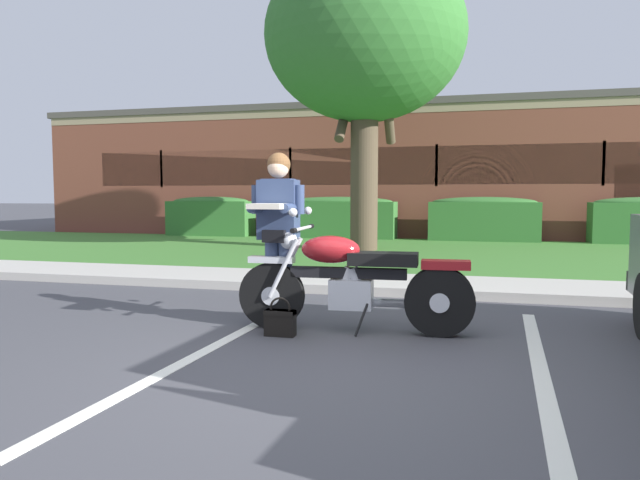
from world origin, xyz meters
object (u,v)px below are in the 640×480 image
motorcycle (363,282)px  brick_building (445,174)px  hedge_center_left (339,217)px  handbag (280,320)px  hedge_center_right (483,219)px  hedge_left (211,216)px  rider_person (278,224)px  shade_tree (365,38)px

motorcycle → brick_building: brick_building is taller
motorcycle → hedge_center_left: 11.47m
handbag → brick_building: (0.60, 17.20, 1.90)m
hedge_center_right → hedge_left: bearing=180.0°
hedge_left → hedge_center_right: (8.06, -0.00, 0.00)m
motorcycle → brick_building: 16.93m
rider_person → hedge_center_left: size_ratio=0.52×
motorcycle → hedge_center_right: hedge_center_right is taller
shade_tree → hedge_left: shade_tree is taller
rider_person → hedge_center_right: 11.30m
rider_person → hedge_left: (-6.00, 11.10, -0.36)m
rider_person → hedge_center_right: (2.06, 11.10, -0.36)m
rider_person → shade_tree: size_ratio=0.26×
brick_building → motorcycle: bearing=-89.6°
rider_person → shade_tree: 8.45m
motorcycle → shade_tree: shade_tree is taller
handbag → shade_tree: (-0.71, 7.93, 4.58)m
rider_person → shade_tree: bearing=94.3°
hedge_center_right → brick_building: size_ratio=0.11×
hedge_center_right → hedge_center_left: bearing=180.0°
rider_person → hedge_center_right: rider_person is taller
hedge_left → hedge_center_right: same height
shade_tree → brick_building: 9.74m
rider_person → brick_building: (0.74, 16.84, 1.04)m
motorcycle → hedge_left: (-6.84, 11.12, 0.17)m
hedge_center_left → brick_building: bearing=64.7°
motorcycle → hedge_left: 13.06m
handbag → shade_tree: size_ratio=0.05×
hedge_left → hedge_center_left: same height
hedge_left → brick_building: bearing=40.4°
hedge_center_left → rider_person: bearing=-80.0°
shade_tree → hedge_center_right: (2.63, 3.54, -4.07)m
rider_person → handbag: rider_person is taller
motorcycle → shade_tree: (-1.41, 7.58, 4.24)m
motorcycle → brick_building: size_ratio=0.09×
hedge_left → brick_building: 8.96m
shade_tree → hedge_center_right: size_ratio=2.29×
shade_tree → hedge_left: 7.65m
motorcycle → hedge_center_right: 11.18m
hedge_left → motorcycle: bearing=-58.4°
handbag → shade_tree: bearing=95.1°
brick_building → rider_person: bearing=-92.5°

